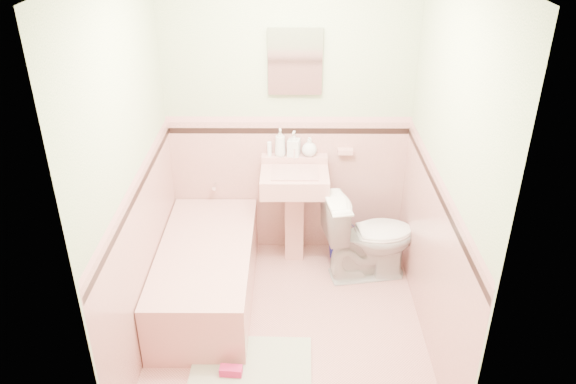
{
  "coord_description": "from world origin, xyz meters",
  "views": [
    {
      "loc": [
        0.02,
        -3.26,
        2.89
      ],
      "look_at": [
        0.0,
        0.25,
        1.0
      ],
      "focal_mm": 35.59,
      "sensor_mm": 36.0,
      "label": 1
    }
  ],
  "objects_px": {
    "toilet": "(369,236)",
    "soap_bottle_right": "(309,147)",
    "bathtub": "(207,275)",
    "sink": "(294,217)",
    "medicine_cabinet": "(295,61)",
    "soap_bottle_left": "(280,142)",
    "shoe": "(231,371)",
    "soap_bottle_mid": "(294,144)",
    "bucket": "(341,245)"
  },
  "relations": [
    {
      "from": "sink",
      "to": "medicine_cabinet",
      "type": "xyz_separation_m",
      "value": [
        0.0,
        0.21,
        1.27
      ]
    },
    {
      "from": "soap_bottle_left",
      "to": "soap_bottle_right",
      "type": "height_order",
      "value": "soap_bottle_left"
    },
    {
      "from": "medicine_cabinet",
      "to": "shoe",
      "type": "height_order",
      "value": "medicine_cabinet"
    },
    {
      "from": "sink",
      "to": "medicine_cabinet",
      "type": "distance_m",
      "value": 1.29
    },
    {
      "from": "bathtub",
      "to": "toilet",
      "type": "distance_m",
      "value": 1.34
    },
    {
      "from": "bathtub",
      "to": "soap_bottle_right",
      "type": "distance_m",
      "value": 1.32
    },
    {
      "from": "soap_bottle_mid",
      "to": "bathtub",
      "type": "bearing_deg",
      "value": -133.49
    },
    {
      "from": "soap_bottle_mid",
      "to": "soap_bottle_right",
      "type": "bearing_deg",
      "value": 0.0
    },
    {
      "from": "bathtub",
      "to": "soap_bottle_mid",
      "type": "relative_size",
      "value": 7.06
    },
    {
      "from": "toilet",
      "to": "bucket",
      "type": "height_order",
      "value": "toilet"
    },
    {
      "from": "bathtub",
      "to": "toilet",
      "type": "bearing_deg",
      "value": 14.22
    },
    {
      "from": "soap_bottle_left",
      "to": "medicine_cabinet",
      "type": "bearing_deg",
      "value": 14.23
    },
    {
      "from": "bucket",
      "to": "shoe",
      "type": "height_order",
      "value": "bucket"
    },
    {
      "from": "sink",
      "to": "medicine_cabinet",
      "type": "height_order",
      "value": "medicine_cabinet"
    },
    {
      "from": "medicine_cabinet",
      "to": "soap_bottle_mid",
      "type": "bearing_deg",
      "value": -102.07
    },
    {
      "from": "soap_bottle_left",
      "to": "soap_bottle_right",
      "type": "bearing_deg",
      "value": 0.0
    },
    {
      "from": "toilet",
      "to": "soap_bottle_right",
      "type": "bearing_deg",
      "value": 41.91
    },
    {
      "from": "medicine_cabinet",
      "to": "soap_bottle_mid",
      "type": "xyz_separation_m",
      "value": [
        -0.01,
        -0.03,
        -0.67
      ]
    },
    {
      "from": "soap_bottle_mid",
      "to": "shoe",
      "type": "distance_m",
      "value": 1.87
    },
    {
      "from": "sink",
      "to": "soap_bottle_mid",
      "type": "height_order",
      "value": "soap_bottle_mid"
    },
    {
      "from": "medicine_cabinet",
      "to": "toilet",
      "type": "distance_m",
      "value": 1.51
    },
    {
      "from": "bucket",
      "to": "bathtub",
      "type": "bearing_deg",
      "value": -152.16
    },
    {
      "from": "soap_bottle_left",
      "to": "bathtub",
      "type": "bearing_deg",
      "value": -128.35
    },
    {
      "from": "medicine_cabinet",
      "to": "soap_bottle_right",
      "type": "bearing_deg",
      "value": -13.87
    },
    {
      "from": "sink",
      "to": "soap_bottle_left",
      "type": "distance_m",
      "value": 0.64
    },
    {
      "from": "soap_bottle_left",
      "to": "soap_bottle_mid",
      "type": "relative_size",
      "value": 1.11
    },
    {
      "from": "sink",
      "to": "soap_bottle_mid",
      "type": "distance_m",
      "value": 0.62
    },
    {
      "from": "bathtub",
      "to": "medicine_cabinet",
      "type": "relative_size",
      "value": 3.32
    },
    {
      "from": "bathtub",
      "to": "soap_bottle_right",
      "type": "height_order",
      "value": "soap_bottle_right"
    },
    {
      "from": "sink",
      "to": "toilet",
      "type": "xyz_separation_m",
      "value": [
        0.61,
        -0.2,
        -0.05
      ]
    },
    {
      "from": "medicine_cabinet",
      "to": "soap_bottle_left",
      "type": "relative_size",
      "value": 1.92
    },
    {
      "from": "soap_bottle_left",
      "to": "shoe",
      "type": "bearing_deg",
      "value": -101.17
    },
    {
      "from": "sink",
      "to": "soap_bottle_mid",
      "type": "xyz_separation_m",
      "value": [
        -0.01,
        0.18,
        0.6
      ]
    },
    {
      "from": "toilet",
      "to": "sink",
      "type": "bearing_deg",
      "value": 61.7
    },
    {
      "from": "soap_bottle_mid",
      "to": "soap_bottle_left",
      "type": "bearing_deg",
      "value": 180.0
    },
    {
      "from": "soap_bottle_mid",
      "to": "shoe",
      "type": "relative_size",
      "value": 1.44
    },
    {
      "from": "bathtub",
      "to": "soap_bottle_left",
      "type": "distance_m",
      "value": 1.22
    },
    {
      "from": "bathtub",
      "to": "shoe",
      "type": "relative_size",
      "value": 10.15
    },
    {
      "from": "bathtub",
      "to": "shoe",
      "type": "height_order",
      "value": "bathtub"
    },
    {
      "from": "toilet",
      "to": "bucket",
      "type": "relative_size",
      "value": 3.11
    },
    {
      "from": "soap_bottle_left",
      "to": "shoe",
      "type": "distance_m",
      "value": 1.85
    },
    {
      "from": "soap_bottle_right",
      "to": "soap_bottle_left",
      "type": "bearing_deg",
      "value": 180.0
    },
    {
      "from": "sink",
      "to": "soap_bottle_right",
      "type": "bearing_deg",
      "value": 55.98
    },
    {
      "from": "shoe",
      "to": "soap_bottle_left",
      "type": "bearing_deg",
      "value": 82.76
    },
    {
      "from": "medicine_cabinet",
      "to": "shoe",
      "type": "bearing_deg",
      "value": -105.05
    },
    {
      "from": "bathtub",
      "to": "toilet",
      "type": "height_order",
      "value": "toilet"
    },
    {
      "from": "bathtub",
      "to": "soap_bottle_right",
      "type": "xyz_separation_m",
      "value": [
        0.8,
        0.71,
        0.77
      ]
    },
    {
      "from": "bathtub",
      "to": "bucket",
      "type": "xyz_separation_m",
      "value": [
        1.09,
        0.58,
        -0.1
      ]
    },
    {
      "from": "soap_bottle_mid",
      "to": "toilet",
      "type": "distance_m",
      "value": 0.97
    },
    {
      "from": "soap_bottle_left",
      "to": "soap_bottle_mid",
      "type": "xyz_separation_m",
      "value": [
        0.11,
        0.0,
        -0.01
      ]
    }
  ]
}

